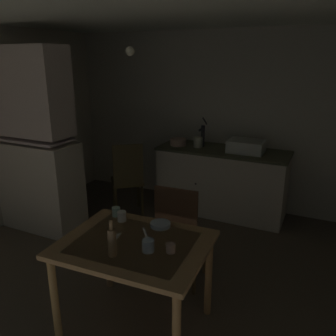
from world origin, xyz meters
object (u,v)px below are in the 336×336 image
(serving_bowl_wide, at_px, (160,224))
(mixing_bowl_counter, at_px, (178,142))
(chair_by_counter, at_px, (128,178))
(mug_dark, at_px, (122,216))
(hand_pump, at_px, (203,134))
(hutch_cabinet, at_px, (37,148))
(chair_far_side, at_px, (180,234))
(sink_basin, at_px, (246,146))
(glass_bottle, at_px, (112,241))
(dining_table, at_px, (135,254))

(serving_bowl_wide, bearing_deg, mixing_bowl_counter, 110.08)
(chair_by_counter, relative_size, mug_dark, 11.96)
(hand_pump, bearing_deg, hutch_cabinet, -138.04)
(chair_far_side, bearing_deg, hutch_cabinet, 170.08)
(sink_basin, height_order, glass_bottle, sink_basin)
(hand_pump, relative_size, glass_bottle, 1.48)
(hutch_cabinet, xyz_separation_m, serving_bowl_wide, (1.95, -0.68, -0.25))
(sink_basin, bearing_deg, hutch_cabinet, -147.91)
(hand_pump, distance_m, mug_dark, 2.14)
(serving_bowl_wide, relative_size, glass_bottle, 0.61)
(dining_table, xyz_separation_m, glass_bottle, (-0.04, -0.21, 0.20))
(chair_far_side, height_order, glass_bottle, glass_bottle)
(serving_bowl_wide, bearing_deg, sink_basin, 84.67)
(hutch_cabinet, bearing_deg, serving_bowl_wide, -19.26)
(hutch_cabinet, xyz_separation_m, sink_basin, (2.14, 1.34, -0.05))
(chair_by_counter, height_order, mug_dark, chair_by_counter)
(hutch_cabinet, distance_m, chair_by_counter, 1.15)
(hutch_cabinet, distance_m, chair_far_side, 2.06)
(mixing_bowl_counter, height_order, mug_dark, mixing_bowl_counter)
(sink_basin, bearing_deg, mug_dark, -103.93)
(sink_basin, xyz_separation_m, mixing_bowl_counter, (-0.91, -0.05, -0.03))
(mug_dark, bearing_deg, serving_bowl_wide, 8.85)
(mug_dark, bearing_deg, chair_by_counter, 120.58)
(chair_far_side, height_order, mug_dark, chair_far_side)
(hutch_cabinet, distance_m, sink_basin, 2.53)
(mixing_bowl_counter, xyz_separation_m, dining_table, (0.66, -2.27, -0.28))
(hutch_cabinet, distance_m, mug_dark, 1.80)
(glass_bottle, bearing_deg, chair_by_counter, 119.47)
(chair_far_side, bearing_deg, hand_pump, 104.03)
(chair_far_side, height_order, chair_by_counter, chair_by_counter)
(chair_far_side, bearing_deg, serving_bowl_wide, -94.20)
(sink_basin, bearing_deg, hand_pump, 175.67)
(sink_basin, relative_size, chair_by_counter, 0.44)
(mixing_bowl_counter, xyz_separation_m, serving_bowl_wide, (0.72, -1.97, -0.17))
(chair_by_counter, bearing_deg, mug_dark, -59.42)
(mixing_bowl_counter, bearing_deg, chair_by_counter, -127.76)
(dining_table, bearing_deg, mixing_bowl_counter, 106.23)
(hand_pump, xyz_separation_m, chair_far_side, (0.43, -1.73, -0.53))
(dining_table, height_order, glass_bottle, glass_bottle)
(dining_table, bearing_deg, chair_far_side, 82.48)
(mug_dark, xyz_separation_m, glass_bottle, (0.22, -0.46, 0.06))
(mixing_bowl_counter, relative_size, chair_by_counter, 0.21)
(hand_pump, height_order, dining_table, hand_pump)
(dining_table, relative_size, serving_bowl_wide, 6.83)
(mixing_bowl_counter, distance_m, chair_by_counter, 0.84)
(chair_by_counter, xyz_separation_m, glass_bottle, (1.07, -1.90, 0.32))
(dining_table, bearing_deg, mug_dark, 136.80)
(hand_pump, bearing_deg, chair_far_side, -75.97)
(dining_table, bearing_deg, hand_pump, 98.38)
(mixing_bowl_counter, height_order, chair_far_side, chair_far_side)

